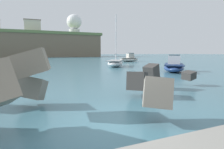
{
  "coord_description": "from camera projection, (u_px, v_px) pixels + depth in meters",
  "views": [
    {
      "loc": [
        -2.44,
        -4.98,
        2.09
      ],
      "look_at": [
        -0.06,
        0.5,
        1.4
      ],
      "focal_mm": 30.49,
      "sensor_mm": 36.0,
      "label": 1
    }
  ],
  "objects": [
    {
      "name": "boat_mid_left",
      "position": [
        174.0,
        66.0,
        20.81
      ],
      "size": [
        4.87,
        5.21,
        1.87
      ],
      "color": "navy",
      "rests_on": "ground"
    },
    {
      "name": "headland_bluff",
      "position": [
        12.0,
        45.0,
        88.92
      ],
      "size": [
        78.93,
        31.07,
        11.25
      ],
      "color": "#756651",
      "rests_on": "ground"
    },
    {
      "name": "boat_near_left",
      "position": [
        129.0,
        59.0,
        43.16
      ],
      "size": [
        4.88,
        2.38,
        1.99
      ],
      "color": "beige",
      "rests_on": "ground"
    },
    {
      "name": "station_building_west",
      "position": [
        32.0,
        26.0,
        87.42
      ],
      "size": [
        7.25,
        6.65,
        5.6
      ],
      "color": "beige",
      "rests_on": "headland_bluff"
    },
    {
      "name": "radar_dome",
      "position": [
        74.0,
        24.0,
        101.21
      ],
      "size": [
        7.86,
        7.86,
        11.01
      ],
      "color": "silver",
      "rests_on": "headland_bluff"
    },
    {
      "name": "breakwater_jetty",
      "position": [
        118.0,
        79.0,
        7.47
      ],
      "size": [
        31.64,
        6.63,
        2.25
      ],
      "color": "#605B56",
      "rests_on": "ground"
    },
    {
      "name": "boat_near_right",
      "position": [
        115.0,
        63.0,
        28.15
      ],
      "size": [
        4.71,
        5.65,
        7.65
      ],
      "color": "white",
      "rests_on": "ground"
    },
    {
      "name": "ground_plane",
      "position": [
        120.0,
        122.0,
        5.74
      ],
      "size": [
        400.0,
        400.0,
        0.0
      ],
      "primitive_type": "plane",
      "color": "#42707F"
    }
  ]
}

